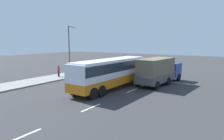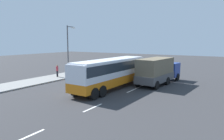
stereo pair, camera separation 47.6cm
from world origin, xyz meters
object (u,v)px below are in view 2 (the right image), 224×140
object	(u,v)px
pedestrian_at_crossing	(57,70)
street_lamp	(69,48)
pedestrian_near_curb	(77,67)
coach_bus	(111,71)
car_red_compact	(147,71)
cargo_truck	(158,70)

from	to	relation	value
pedestrian_at_crossing	street_lamp	distance (m)	3.55
pedestrian_near_curb	street_lamp	distance (m)	4.79
pedestrian_near_curb	pedestrian_at_crossing	xyz separation A→B (m)	(-4.29, -0.09, -0.03)
coach_bus	car_red_compact	distance (m)	10.27
coach_bus	street_lamp	distance (m)	9.64
cargo_truck	street_lamp	bearing A→B (deg)	105.64
cargo_truck	pedestrian_at_crossing	xyz separation A→B (m)	(-3.41, 13.79, -0.56)
coach_bus	street_lamp	size ratio (longest dim) A/B	1.58
cargo_truck	car_red_compact	xyz separation A→B (m)	(4.79, 3.42, -0.94)
cargo_truck	car_red_compact	size ratio (longest dim) A/B	2.06
coach_bus	car_red_compact	size ratio (longest dim) A/B	2.74
car_red_compact	pedestrian_near_curb	xyz separation A→B (m)	(-3.90, 10.47, 0.42)
street_lamp	cargo_truck	bearing A→B (deg)	-78.79
pedestrian_near_curb	pedestrian_at_crossing	size ratio (longest dim) A/B	1.03
coach_bus	cargo_truck	distance (m)	6.43
coach_bus	cargo_truck	size ratio (longest dim) A/B	1.33
pedestrian_at_crossing	street_lamp	world-z (taller)	street_lamp
coach_bus	pedestrian_at_crossing	distance (m)	10.55
cargo_truck	pedestrian_near_curb	world-z (taller)	cargo_truck
cargo_truck	pedestrian_near_curb	xyz separation A→B (m)	(0.89, 13.88, -0.52)
cargo_truck	car_red_compact	distance (m)	5.96
cargo_truck	pedestrian_at_crossing	world-z (taller)	cargo_truck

